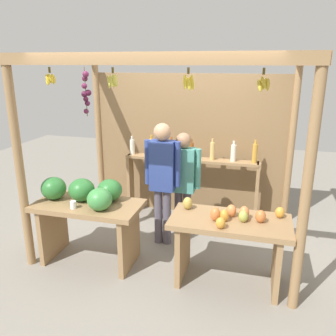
# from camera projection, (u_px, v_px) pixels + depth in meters

# --- Properties ---
(ground_plane) EXTENTS (12.00, 12.00, 0.00)m
(ground_plane) POSITION_uv_depth(u_px,v_px,m) (172.00, 240.00, 4.88)
(ground_plane) COLOR gray
(ground_plane) RESTS_ON ground
(market_stall) EXTENTS (3.21, 2.15, 2.49)m
(market_stall) POSITION_uv_depth(u_px,v_px,m) (180.00, 132.00, 4.90)
(market_stall) COLOR #99754C
(market_stall) RESTS_ON ground
(fruit_counter_left) EXTENTS (1.33, 0.68, 1.05)m
(fruit_counter_left) POSITION_uv_depth(u_px,v_px,m) (87.00, 206.00, 4.20)
(fruit_counter_left) COLOR #99754C
(fruit_counter_left) RESTS_ON ground
(fruit_counter_right) EXTENTS (1.30, 0.64, 0.92)m
(fruit_counter_right) POSITION_uv_depth(u_px,v_px,m) (229.00, 235.00, 3.79)
(fruit_counter_right) COLOR #99754C
(fruit_counter_right) RESTS_ON ground
(bottle_shelf_unit) EXTENTS (2.06, 0.22, 1.34)m
(bottle_shelf_unit) POSITION_uv_depth(u_px,v_px,m) (191.00, 170.00, 5.32)
(bottle_shelf_unit) COLOR #99754C
(bottle_shelf_unit) RESTS_ON ground
(vendor_man) EXTENTS (0.48, 0.23, 1.67)m
(vendor_man) POSITION_uv_depth(u_px,v_px,m) (163.00, 173.00, 4.52)
(vendor_man) COLOR #565162
(vendor_man) RESTS_ON ground
(vendor_woman) EXTENTS (0.48, 0.21, 1.52)m
(vendor_woman) POSITION_uv_depth(u_px,v_px,m) (183.00, 178.00, 4.68)
(vendor_woman) COLOR #494048
(vendor_woman) RESTS_ON ground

